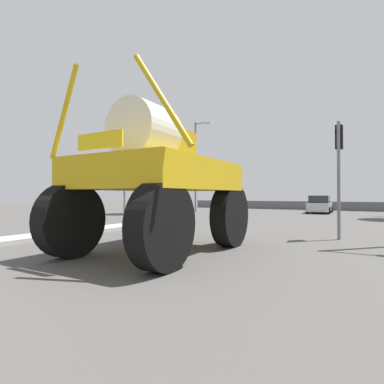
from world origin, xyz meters
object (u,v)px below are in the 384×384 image
at_px(sedan_ahead, 320,205).
at_px(oversize_sprayer, 157,181).
at_px(traffic_signal_near_right, 339,154).
at_px(traffic_signal_near_left, 127,169).
at_px(bare_tree_left, 153,152).
at_px(streetlight_far_left, 197,162).

bearing_deg(sedan_ahead, oversize_sprayer, 175.16).
bearing_deg(traffic_signal_near_right, traffic_signal_near_left, 179.99).
bearing_deg(traffic_signal_near_left, bare_tree_left, 120.07).
relative_size(sedan_ahead, bare_tree_left, 0.63).
bearing_deg(traffic_signal_near_right, oversize_sprayer, -127.72).
xyz_separation_m(sedan_ahead, traffic_signal_near_right, (3.02, -16.54, 2.29)).
relative_size(oversize_sprayer, streetlight_far_left, 0.65).
bearing_deg(streetlight_far_left, bare_tree_left, -110.89).
relative_size(oversize_sprayer, traffic_signal_near_left, 1.35).
height_order(oversize_sprayer, traffic_signal_near_right, oversize_sprayer).
bearing_deg(oversize_sprayer, traffic_signal_near_right, -38.78).
xyz_separation_m(oversize_sprayer, bare_tree_left, (-10.79, 13.54, 3.22)).
height_order(sedan_ahead, bare_tree_left, bare_tree_left).
distance_m(oversize_sprayer, bare_tree_left, 17.61).
bearing_deg(traffic_signal_near_left, oversize_sprayer, -41.13).
relative_size(traffic_signal_near_right, streetlight_far_left, 0.49).
distance_m(traffic_signal_near_left, streetlight_far_left, 13.21).
distance_m(sedan_ahead, traffic_signal_near_left, 18.09).
bearing_deg(sedan_ahead, bare_tree_left, 122.65).
bearing_deg(traffic_signal_near_left, traffic_signal_near_right, -0.01).
height_order(oversize_sprayer, sedan_ahead, oversize_sprayer).
bearing_deg(traffic_signal_near_right, sedan_ahead, 100.34).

